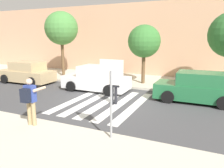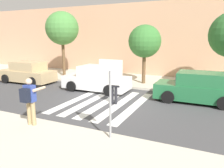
% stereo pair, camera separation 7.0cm
% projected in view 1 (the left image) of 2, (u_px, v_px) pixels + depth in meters
% --- Properties ---
extents(ground_plane, '(120.00, 120.00, 0.00)m').
position_uv_depth(ground_plane, '(103.00, 104.00, 10.96)').
color(ground_plane, '#424244').
extents(sidewalk_far, '(60.00, 4.80, 0.14)m').
position_uv_depth(sidewalk_far, '(139.00, 81.00, 16.28)').
color(sidewalk_far, beige).
rests_on(sidewalk_far, ground).
extents(building_facade_far, '(56.00, 4.00, 6.03)m').
position_uv_depth(building_facade_far, '(155.00, 40.00, 19.57)').
color(building_facade_far, tan).
rests_on(building_facade_far, ground).
extents(crosswalk_stripe_0, '(0.44, 5.20, 0.01)m').
position_uv_depth(crosswalk_stripe_0, '(78.00, 99.00, 11.79)').
color(crosswalk_stripe_0, silver).
rests_on(crosswalk_stripe_0, ground).
extents(crosswalk_stripe_1, '(0.44, 5.20, 0.01)m').
position_uv_depth(crosswalk_stripe_1, '(91.00, 101.00, 11.46)').
color(crosswalk_stripe_1, silver).
rests_on(crosswalk_stripe_1, ground).
extents(crosswalk_stripe_2, '(0.44, 5.20, 0.01)m').
position_uv_depth(crosswalk_stripe_2, '(105.00, 102.00, 11.14)').
color(crosswalk_stripe_2, silver).
rests_on(crosswalk_stripe_2, ground).
extents(crosswalk_stripe_3, '(0.44, 5.20, 0.01)m').
position_uv_depth(crosswalk_stripe_3, '(119.00, 104.00, 10.81)').
color(crosswalk_stripe_3, silver).
rests_on(crosswalk_stripe_3, ground).
extents(crosswalk_stripe_4, '(0.44, 5.20, 0.01)m').
position_uv_depth(crosswalk_stripe_4, '(134.00, 106.00, 10.49)').
color(crosswalk_stripe_4, silver).
rests_on(crosswalk_stripe_4, ground).
extents(stop_sign, '(0.76, 0.08, 2.49)m').
position_uv_depth(stop_sign, '(111.00, 82.00, 6.57)').
color(stop_sign, gray).
rests_on(stop_sign, sidewalk_near).
extents(photographer_with_backpack, '(0.60, 0.86, 1.72)m').
position_uv_depth(photographer_with_backpack, '(30.00, 98.00, 7.72)').
color(photographer_with_backpack, tan).
rests_on(photographer_with_backpack, sidewalk_near).
extents(pedestrian_crossing, '(0.58, 0.25, 1.72)m').
position_uv_depth(pedestrian_crossing, '(114.00, 85.00, 10.71)').
color(pedestrian_crossing, '#232328').
rests_on(pedestrian_crossing, ground).
extents(parked_car_tan, '(4.10, 1.92, 1.55)m').
position_uv_depth(parked_car_tan, '(27.00, 73.00, 15.82)').
color(parked_car_tan, tan).
rests_on(parked_car_tan, ground).
extents(parked_car_white, '(4.10, 1.92, 1.55)m').
position_uv_depth(parked_car_white, '(97.00, 79.00, 13.50)').
color(parked_car_white, white).
rests_on(parked_car_white, ground).
extents(parked_car_green, '(4.10, 1.92, 1.55)m').
position_uv_depth(parked_car_green, '(197.00, 88.00, 11.13)').
color(parked_car_green, '#236B3D').
rests_on(parked_car_green, ground).
extents(street_tree_west, '(2.60, 2.60, 5.10)m').
position_uv_depth(street_tree_west, '(61.00, 29.00, 17.10)').
color(street_tree_west, brown).
rests_on(street_tree_west, sidewalk_far).
extents(street_tree_center, '(2.18, 2.18, 3.95)m').
position_uv_depth(street_tree_center, '(144.00, 42.00, 14.55)').
color(street_tree_center, brown).
rests_on(street_tree_center, sidewalk_far).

